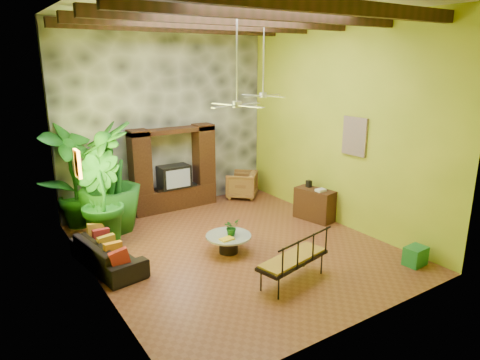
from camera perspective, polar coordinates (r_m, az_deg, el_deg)
ground at (r=9.68m, az=-0.66°, el=-8.88°), size 7.00×7.00×0.00m
ceiling at (r=8.85m, az=-0.77°, el=22.02°), size 6.00×7.00×0.02m
back_wall at (r=12.00m, az=-9.86°, el=8.17°), size 6.00×0.02×5.00m
left_wall at (r=7.77m, az=-19.74°, el=3.45°), size 0.02×7.00×5.00m
right_wall at (r=10.82m, az=12.89°, el=7.21°), size 0.02×7.00×5.00m
stone_accent_wall at (r=11.94m, az=-9.74°, el=8.14°), size 5.98×0.10×4.98m
ceiling_beams at (r=8.83m, az=-0.77°, el=20.60°), size 5.95×5.36×0.22m
entertainment_center at (r=11.96m, az=-8.81°, el=0.69°), size 2.40×0.55×2.30m
ceiling_fan_front at (r=8.38m, az=-0.41°, el=11.43°), size 1.28×1.28×1.86m
ceiling_fan_back at (r=10.71m, az=3.11°, el=12.34°), size 1.28×1.28×1.86m
wall_art_mask at (r=8.81m, az=-20.85°, el=2.04°), size 0.06×0.32×0.55m
wall_art_painting at (r=10.42m, az=15.04°, el=5.64°), size 0.06×0.70×0.90m
sofa at (r=9.09m, az=-17.24°, el=-9.33°), size 1.06×2.07×0.58m
wicker_armchair at (r=12.92m, az=0.24°, el=-0.61°), size 1.22×1.22×0.79m
tall_plant_a at (r=11.09m, az=-21.45°, el=0.71°), size 1.72×1.52×2.73m
tall_plant_b at (r=9.97m, az=-18.19°, el=-2.48°), size 1.17×1.34×2.10m
tall_plant_c at (r=10.66m, az=-17.10°, el=0.32°), size 1.51×1.51×2.65m
coffee_table at (r=9.31m, az=-1.53°, el=-8.17°), size 0.98×0.98×0.40m
centerpiece_plant at (r=9.20m, az=-1.15°, el=-6.28°), size 0.39×0.36×0.36m
yellow_tray at (r=9.03m, az=-1.76°, el=-7.87°), size 0.30×0.22×0.03m
iron_bench at (r=8.03m, az=7.43°, el=-10.19°), size 1.61×0.87×0.57m
side_console at (r=11.28m, az=9.90°, el=-3.23°), size 0.67×1.10×0.82m
green_bin at (r=9.50m, az=22.35°, el=-9.34°), size 0.46×0.36×0.39m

